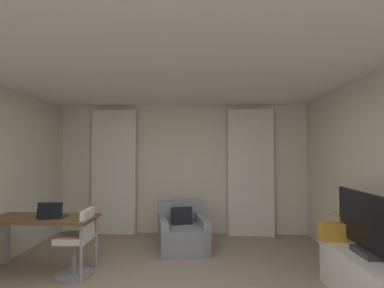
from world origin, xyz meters
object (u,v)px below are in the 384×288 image
(armchair, at_px, (182,233))
(desk, at_px, (43,222))
(laptop, at_px, (52,214))
(tv_flatscreen, at_px, (367,225))
(desk_chair, at_px, (77,246))
(tv_console, at_px, (369,282))
(handbag_primary, at_px, (333,231))

(armchair, distance_m, desk, 2.13)
(laptop, bearing_deg, tv_flatscreen, -8.42)
(desk_chair, height_order, laptop, laptop)
(desk_chair, height_order, tv_flatscreen, tv_flatscreen)
(armchair, distance_m, desk_chair, 1.70)
(laptop, bearing_deg, tv_console, -8.62)
(tv_console, xyz_separation_m, handbag_primary, (-0.15, 0.49, 0.39))
(tv_console, bearing_deg, desk_chair, 170.58)
(desk, xyz_separation_m, desk_chair, (0.50, -0.05, -0.30))
(laptop, height_order, tv_console, laptop)
(armchair, relative_size, desk_chair, 1.14)
(armchair, relative_size, tv_console, 0.78)
(laptop, distance_m, tv_console, 3.85)
(desk, bearing_deg, handbag_primary, -1.95)
(desk, bearing_deg, tv_console, -8.93)
(handbag_primary, bearing_deg, laptop, 178.66)
(armchair, bearing_deg, desk, -149.99)
(desk_chair, height_order, tv_console, desk_chair)
(armchair, relative_size, handbag_primary, 2.73)
(laptop, distance_m, handbag_primary, 3.63)
(desk, bearing_deg, laptop, -16.45)
(desk_chair, distance_m, tv_console, 3.47)
(armchair, distance_m, tv_flatscreen, 2.74)
(armchair, height_order, tv_flatscreen, tv_flatscreen)
(desk_chair, distance_m, laptop, 0.54)
(armchair, distance_m, handbag_primary, 2.32)
(laptop, bearing_deg, handbag_primary, -1.34)
(tv_flatscreen, height_order, handbag_primary, tv_flatscreen)
(armchair, height_order, tv_console, armchair)
(tv_flatscreen, xyz_separation_m, handbag_primary, (-0.15, 0.47, -0.20))
(laptop, relative_size, tv_console, 0.27)
(laptop, bearing_deg, desk_chair, -0.77)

